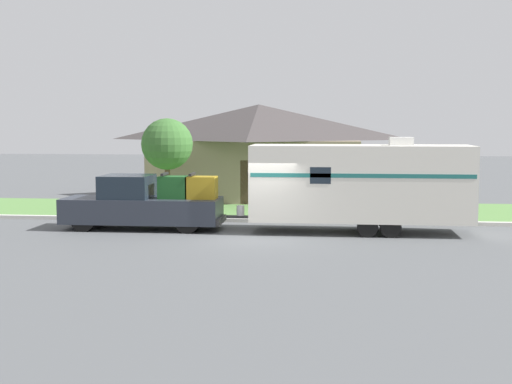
# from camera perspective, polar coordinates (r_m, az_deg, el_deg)

# --- Properties ---
(ground_plane) EXTENTS (120.00, 120.00, 0.00)m
(ground_plane) POSITION_cam_1_polar(r_m,az_deg,el_deg) (23.98, 0.19, -3.69)
(ground_plane) COLOR #515456
(curb_strip) EXTENTS (80.00, 0.30, 0.14)m
(curb_strip) POSITION_cam_1_polar(r_m,az_deg,el_deg) (27.66, 1.00, -2.30)
(curb_strip) COLOR beige
(curb_strip) RESTS_ON ground_plane
(lawn_strip) EXTENTS (80.00, 7.00, 0.03)m
(lawn_strip) POSITION_cam_1_polar(r_m,az_deg,el_deg) (31.27, 1.60, -1.48)
(lawn_strip) COLOR #568442
(lawn_strip) RESTS_ON ground_plane
(house_across_street) EXTENTS (11.00, 7.79, 4.78)m
(house_across_street) POSITION_cam_1_polar(r_m,az_deg,el_deg) (36.79, 0.22, 3.44)
(house_across_street) COLOR gray
(house_across_street) RESTS_ON ground_plane
(pickup_truck) EXTENTS (5.81, 1.90, 2.06)m
(pickup_truck) POSITION_cam_1_polar(r_m,az_deg,el_deg) (26.14, -8.96, -0.98)
(pickup_truck) COLOR black
(pickup_truck) RESTS_ON ground_plane
(travel_trailer) EXTENTS (8.56, 2.28, 3.36)m
(travel_trailer) POSITION_cam_1_polar(r_m,az_deg,el_deg) (25.17, 8.36, 0.72)
(travel_trailer) COLOR black
(travel_trailer) RESTS_ON ground_plane
(mailbox) EXTENTS (0.48, 0.20, 1.22)m
(mailbox) POSITION_cam_1_polar(r_m,az_deg,el_deg) (28.15, 10.79, -0.47)
(mailbox) COLOR brown
(mailbox) RESTS_ON ground_plane
(tree_in_yard) EXTENTS (2.27, 2.27, 4.05)m
(tree_in_yard) POSITION_cam_1_polar(r_m,az_deg,el_deg) (31.64, -7.13, 3.79)
(tree_in_yard) COLOR brown
(tree_in_yard) RESTS_ON ground_plane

